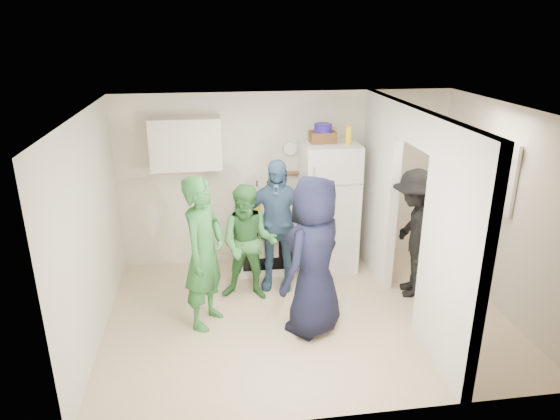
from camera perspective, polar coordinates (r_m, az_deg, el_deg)
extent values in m
plane|color=#C5AA8B|center=(6.27, 3.08, -11.94)|extent=(4.80, 4.80, 0.00)
plane|color=silver|center=(7.28, 0.71, 3.62)|extent=(4.80, 0.00, 4.80)
plane|color=silver|center=(4.21, 7.86, -9.68)|extent=(4.80, 0.00, 4.80)
plane|color=silver|center=(5.76, -20.86, -2.40)|extent=(0.00, 3.40, 3.40)
plane|color=silver|center=(6.59, 24.25, -0.06)|extent=(0.00, 3.40, 3.40)
plane|color=white|center=(5.37, 3.58, 11.26)|extent=(4.80, 4.80, 0.00)
cube|color=silver|center=(7.01, 11.22, 2.55)|extent=(0.12, 1.20, 2.50)
cube|color=silver|center=(5.13, 19.10, -4.96)|extent=(0.12, 1.20, 2.50)
cube|color=silver|center=(5.76, 15.47, 9.18)|extent=(0.12, 1.00, 0.40)
cube|color=white|center=(7.19, -1.68, -3.08)|extent=(0.82, 0.68, 0.97)
cube|color=silver|center=(6.89, -10.72, 7.45)|extent=(0.95, 0.34, 0.70)
cube|color=white|center=(7.15, 5.53, 0.43)|extent=(0.76, 0.74, 1.84)
cube|color=brown|center=(6.91, 4.90, 8.31)|extent=(0.35, 0.25, 0.15)
cylinder|color=#24148E|center=(6.88, 4.93, 9.37)|extent=(0.24, 0.24, 0.11)
cylinder|color=yellow|center=(6.83, 7.84, 8.49)|extent=(0.09, 0.09, 0.25)
cylinder|color=white|center=(7.16, 1.15, 7.04)|extent=(0.22, 0.02, 0.22)
cube|color=olive|center=(7.21, 0.78, 4.27)|extent=(0.35, 0.08, 0.03)
cube|color=black|center=(6.62, 23.72, 3.77)|extent=(0.03, 0.70, 0.80)
cube|color=white|center=(6.61, 23.60, 3.77)|extent=(0.04, 0.76, 0.86)
cube|color=white|center=(6.52, 23.85, 6.71)|extent=(0.04, 0.82, 0.18)
cylinder|color=yellow|center=(6.76, -2.54, 0.89)|extent=(0.09, 0.09, 0.25)
cylinder|color=red|center=(6.83, 0.29, 0.56)|extent=(0.09, 0.09, 0.12)
imported|color=#2F7635|center=(5.76, -8.66, -4.90)|extent=(0.70, 0.79, 1.82)
imported|color=#40873B|center=(6.31, -3.59, -3.84)|extent=(0.86, 0.74, 1.53)
imported|color=#39587C|center=(6.54, -0.44, -1.73)|extent=(1.12, 0.72, 1.78)
imported|color=black|center=(5.58, 3.90, -5.37)|extent=(1.06, 1.05, 1.85)
imported|color=black|center=(6.60, 15.04, -2.64)|extent=(0.82, 1.19, 1.69)
cylinder|color=brown|center=(7.05, -4.08, 1.79)|extent=(0.07, 0.07, 0.27)
cylinder|color=#174518|center=(6.86, -3.30, 1.45)|extent=(0.08, 0.08, 0.31)
cylinder|color=silver|center=(7.10, -2.64, 2.13)|extent=(0.06, 0.06, 0.32)
cylinder|color=#652C11|center=(6.91, -1.60, 1.60)|extent=(0.07, 0.07, 0.31)
cylinder|color=#9292A1|center=(7.16, -1.08, 2.00)|extent=(0.08, 0.08, 0.24)
cylinder|color=black|center=(7.00, -0.14, 1.86)|extent=(0.06, 0.06, 0.31)
cylinder|color=#9C5833|center=(7.13, 0.35, 1.92)|extent=(0.07, 0.07, 0.24)
cylinder|color=#B2B9BF|center=(6.84, -4.02, 1.10)|extent=(0.08, 0.08, 0.25)
cylinder|color=#603B10|center=(7.07, -1.41, 2.07)|extent=(0.06, 0.06, 0.32)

